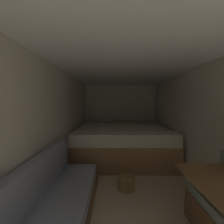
# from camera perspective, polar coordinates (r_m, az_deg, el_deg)

# --- Properties ---
(ground_plane) EXTENTS (6.79, 6.79, 0.00)m
(ground_plane) POSITION_cam_1_polar(r_m,az_deg,el_deg) (2.71, 6.29, -28.25)
(ground_plane) COLOR beige
(wall_back) EXTENTS (2.52, 0.05, 2.05)m
(wall_back) POSITION_cam_1_polar(r_m,az_deg,el_deg) (4.72, 3.44, -1.12)
(wall_back) COLOR beige
(wall_back) RESTS_ON ground
(wall_left) EXTENTS (0.05, 4.79, 2.05)m
(wall_left) POSITION_cam_1_polar(r_m,az_deg,el_deg) (2.52, -22.86, -5.84)
(wall_left) COLOR beige
(wall_left) RESTS_ON ground
(wall_right) EXTENTS (0.05, 4.79, 2.05)m
(wall_right) POSITION_cam_1_polar(r_m,az_deg,el_deg) (2.75, 33.19, -5.39)
(wall_right) COLOR beige
(wall_right) RESTS_ON ground
(ceiling_slab) EXTENTS (2.52, 4.79, 0.05)m
(ceiling_slab) POSITION_cam_1_polar(r_m,az_deg,el_deg) (2.38, 6.69, 19.43)
(ceiling_slab) COLOR white
(ceiling_slab) RESTS_ON wall_left
(bed) EXTENTS (2.30, 2.03, 0.95)m
(bed) POSITION_cam_1_polar(r_m,az_deg,el_deg) (3.77, 4.21, -12.08)
(bed) COLOR #9E7247
(bed) RESTS_ON ground
(sofa_left) EXTENTS (0.67, 2.12, 0.80)m
(sofa_left) POSITION_cam_1_polar(r_m,az_deg,el_deg) (1.92, -24.86, -35.08)
(sofa_left) COLOR brown
(sofa_left) RESTS_ON ground
(wicker_basket) EXTENTS (0.30, 0.30, 0.20)m
(wicker_basket) POSITION_cam_1_polar(r_m,az_deg,el_deg) (2.58, 6.01, -27.39)
(wicker_basket) COLOR olive
(wicker_basket) RESTS_ON ground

